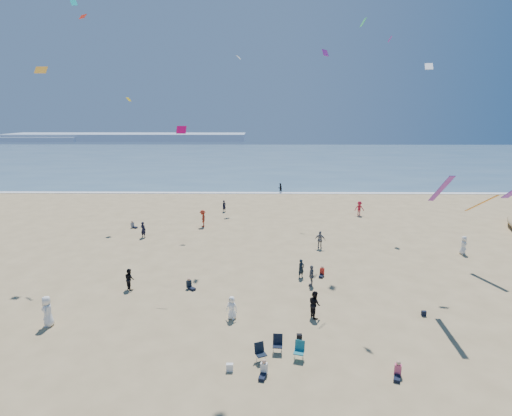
{
  "coord_description": "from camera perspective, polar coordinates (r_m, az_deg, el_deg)",
  "views": [
    {
      "loc": [
        2.3,
        -18.41,
        12.73
      ],
      "look_at": [
        2.0,
        8.0,
        6.39
      ],
      "focal_mm": 28.0,
      "sensor_mm": 36.0,
      "label": 1
    }
  ],
  "objects": [
    {
      "name": "headland_near",
      "position": [
        210.34,
        -28.82,
        8.64
      ],
      "size": [
        40.0,
        14.0,
        2.0
      ],
      "primitive_type": "cube",
      "color": "#7A8EA8",
      "rests_on": "ground"
    },
    {
      "name": "ocean",
      "position": [
        114.14,
        -0.52,
        7.09
      ],
      "size": [
        220.0,
        100.0,
        0.06
      ],
      "primitive_type": "cube",
      "color": "#476B84",
      "rests_on": "ground"
    },
    {
      "name": "navy_bag",
      "position": [
        28.59,
        22.85,
        -13.71
      ],
      "size": [
        0.28,
        0.18,
        0.34
      ],
      "primitive_type": "cube",
      "color": "black",
      "rests_on": "ground"
    },
    {
      "name": "kites_aloft",
      "position": [
        32.28,
        14.21,
        16.48
      ],
      "size": [
        36.35,
        42.44,
        27.78
      ],
      "color": "#ED075A",
      "rests_on": "ground"
    },
    {
      "name": "standing_flyers",
      "position": [
        36.86,
        5.12,
        -5.32
      ],
      "size": [
        32.36,
        44.58,
        1.94
      ],
      "color": "black",
      "rests_on": "ground"
    },
    {
      "name": "surf_line",
      "position": [
        64.71,
        -1.4,
        2.17
      ],
      "size": [
        220.0,
        1.2,
        0.08
      ],
      "primitive_type": "cube",
      "color": "white",
      "rests_on": "ground"
    },
    {
      "name": "chair_cluster",
      "position": [
        22.44,
        3.33,
        -19.56
      ],
      "size": [
        2.77,
        1.52,
        1.0
      ],
      "color": "black",
      "rests_on": "ground"
    },
    {
      "name": "headland_far",
      "position": [
        198.75,
        -17.88,
        9.63
      ],
      "size": [
        110.0,
        20.0,
        3.2
      ],
      "primitive_type": "cube",
      "color": "#7A8EA8",
      "rests_on": "ground"
    },
    {
      "name": "seated_group",
      "position": [
        29.78,
        -2.46,
        -10.94
      ],
      "size": [
        22.24,
        26.81,
        0.84
      ],
      "color": "silver",
      "rests_on": "ground"
    },
    {
      "name": "white_tote",
      "position": [
        21.72,
        -3.78,
        -21.76
      ],
      "size": [
        0.35,
        0.2,
        0.4
      ],
      "primitive_type": "cube",
      "color": "white",
      "rests_on": "ground"
    },
    {
      "name": "ground",
      "position": [
        22.5,
        -5.71,
        -21.04
      ],
      "size": [
        220.0,
        220.0,
        0.0
      ],
      "primitive_type": "plane",
      "color": "tan",
      "rests_on": "ground"
    },
    {
      "name": "black_backpack",
      "position": [
        24.15,
        6.21,
        -17.88
      ],
      "size": [
        0.3,
        0.22,
        0.38
      ],
      "primitive_type": "cube",
      "color": "black",
      "rests_on": "ground"
    }
  ]
}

